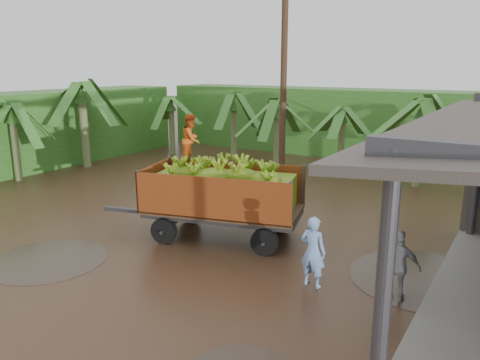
# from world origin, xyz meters

# --- Properties ---
(ground) EXTENTS (100.00, 100.00, 0.00)m
(ground) POSITION_xyz_m (0.00, 0.00, 0.00)
(ground) COLOR black
(ground) RESTS_ON ground
(hedge_north) EXTENTS (22.00, 3.00, 3.60)m
(hedge_north) POSITION_xyz_m (-2.00, 16.00, 1.80)
(hedge_north) COLOR #2D661E
(hedge_north) RESTS_ON ground
(hedge_west) EXTENTS (3.00, 18.00, 3.60)m
(hedge_west) POSITION_xyz_m (-14.00, 4.00, 1.80)
(hedge_west) COLOR #2D661E
(hedge_west) RESTS_ON ground
(banana_trailer) EXTENTS (6.14, 3.21, 3.50)m
(banana_trailer) POSITION_xyz_m (-0.74, 1.78, 1.32)
(banana_trailer) COLOR #A34517
(banana_trailer) RESTS_ON ground
(man_blue) EXTENTS (0.61, 0.42, 1.64)m
(man_blue) POSITION_xyz_m (2.70, 0.32, 0.82)
(man_blue) COLOR #80A7E9
(man_blue) RESTS_ON ground
(man_grey) EXTENTS (0.94, 0.45, 1.56)m
(man_grey) POSITION_xyz_m (4.47, 0.68, 0.78)
(man_grey) COLOR gray
(man_grey) RESTS_ON ground
(utility_pole) EXTENTS (1.20, 0.24, 8.46)m
(utility_pole) POSITION_xyz_m (-1.57, 7.02, 4.28)
(utility_pole) COLOR #47301E
(utility_pole) RESTS_ON ground
(banana_plants) EXTENTS (23.89, 20.09, 4.24)m
(banana_plants) POSITION_xyz_m (-5.92, 6.45, 1.75)
(banana_plants) COLOR #2D661E
(banana_plants) RESTS_ON ground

